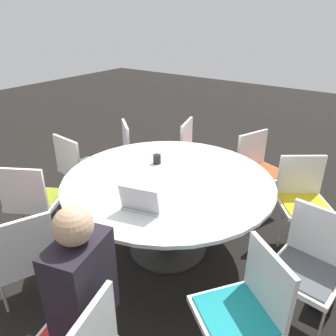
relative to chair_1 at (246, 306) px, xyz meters
name	(u,v)px	position (x,y,z in m)	size (l,w,h in m)	color
ground_plane	(168,247)	(-0.68, -1.03, -0.52)	(16.00, 16.00, 0.00)	black
conference_table	(168,192)	(-0.68, -1.03, 0.09)	(1.82, 1.82, 0.74)	#333333
chair_1	(246,306)	(0.00, 0.00, 0.00)	(0.60, 0.60, 0.86)	white
chair_2	(310,261)	(-0.60, 0.20, 0.00)	(0.47, 0.49, 0.86)	white
chair_3	(303,196)	(-1.47, -0.07, 0.00)	(0.60, 0.60, 0.86)	white
chair_4	(259,166)	(-1.86, -0.65, 0.00)	(0.56, 0.55, 0.86)	white
chair_5	(196,150)	(-1.85, -1.44, 0.00)	(0.54, 0.53, 0.86)	white
chair_6	(137,150)	(-1.43, -2.02, 0.00)	(0.60, 0.61, 0.86)	white
chair_7	(79,165)	(-0.73, -2.27, 0.00)	(0.46, 0.48, 0.86)	white
chair_8	(32,197)	(-0.02, -2.08, 0.00)	(0.58, 0.59, 0.86)	white
chair_9	(22,254)	(0.48, -1.45, 0.00)	(0.57, 0.56, 0.86)	white
person_0	(80,288)	(0.57, -0.71, 0.19)	(0.40, 0.32, 1.21)	#231E28
laptop	(143,203)	(-0.19, -0.90, 0.27)	(0.32, 0.35, 0.21)	silver
coffee_cup	(157,159)	(-0.88, -1.30, 0.27)	(0.07, 0.07, 0.09)	black
handbag	(328,283)	(-0.90, 0.33, -0.38)	(0.36, 0.16, 0.28)	black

